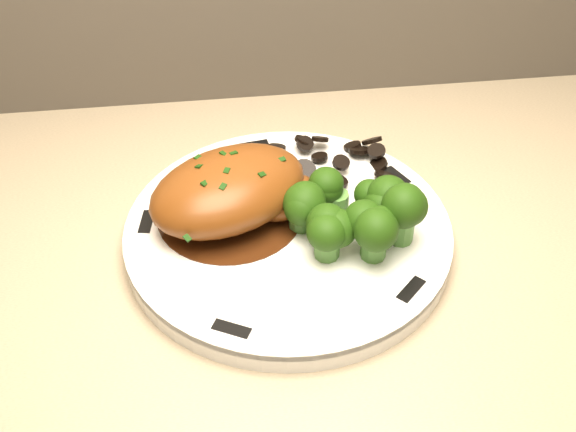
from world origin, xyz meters
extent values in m
cube|color=#4C443A|center=(0.14, 1.99, 1.00)|extent=(2.18, 0.02, 0.12)
cylinder|color=white|center=(-0.17, 1.77, 0.95)|extent=(0.27, 0.27, 0.02)
cube|color=black|center=(-0.07, 1.82, 0.96)|extent=(0.02, 0.03, 0.00)
cube|color=black|center=(-0.18, 1.87, 0.96)|extent=(0.03, 0.01, 0.00)
cube|color=black|center=(-0.27, 1.78, 0.96)|extent=(0.01, 0.03, 0.00)
cube|color=black|center=(-0.22, 1.67, 0.96)|extent=(0.03, 0.02, 0.00)
cube|color=black|center=(-0.09, 1.69, 0.96)|extent=(0.02, 0.02, 0.00)
cylinder|color=#3B1B0A|center=(-0.21, 1.78, 0.96)|extent=(0.11, 0.11, 0.00)
ellipsoid|color=brown|center=(-0.21, 1.78, 0.98)|extent=(0.15, 0.13, 0.05)
ellipsoid|color=brown|center=(-0.17, 1.78, 0.97)|extent=(0.07, 0.06, 0.03)
cube|color=#13340A|center=(-0.24, 1.77, 1.00)|extent=(0.01, 0.00, 0.00)
cube|color=#13340A|center=(-0.23, 1.78, 1.01)|extent=(0.01, 0.00, 0.00)
cube|color=#13340A|center=(-0.22, 1.79, 1.01)|extent=(0.01, 0.00, 0.00)
cube|color=#13340A|center=(-0.20, 1.79, 1.01)|extent=(0.01, 0.00, 0.00)
cube|color=#13340A|center=(-0.19, 1.80, 1.01)|extent=(0.01, 0.00, 0.00)
cube|color=#13340A|center=(-0.18, 1.81, 1.00)|extent=(0.01, 0.00, 0.00)
cylinder|color=black|center=(-0.09, 1.83, 0.96)|extent=(0.02, 0.01, 0.01)
cylinder|color=black|center=(-0.09, 1.84, 0.96)|extent=(0.02, 0.02, 0.01)
cylinder|color=black|center=(-0.10, 1.85, 0.97)|extent=(0.02, 0.02, 0.01)
cylinder|color=black|center=(-0.11, 1.85, 0.96)|extent=(0.02, 0.02, 0.01)
cylinder|color=black|center=(-0.12, 1.85, 0.96)|extent=(0.02, 0.02, 0.01)
cylinder|color=black|center=(-0.13, 1.85, 0.97)|extent=(0.02, 0.02, 0.01)
cylinder|color=black|center=(-0.14, 1.85, 0.96)|extent=(0.03, 0.02, 0.01)
cylinder|color=black|center=(-0.15, 1.84, 0.96)|extent=(0.02, 0.02, 0.00)
cylinder|color=black|center=(-0.15, 1.83, 0.97)|extent=(0.02, 0.02, 0.01)
cylinder|color=black|center=(-0.15, 1.83, 0.96)|extent=(0.03, 0.02, 0.02)
cylinder|color=black|center=(-0.14, 1.82, 0.96)|extent=(0.03, 0.03, 0.01)
cylinder|color=black|center=(-0.13, 1.81, 0.97)|extent=(0.03, 0.03, 0.01)
cylinder|color=black|center=(-0.12, 1.81, 0.96)|extent=(0.02, 0.02, 0.01)
cylinder|color=black|center=(-0.11, 1.81, 0.96)|extent=(0.03, 0.03, 0.01)
cylinder|color=black|center=(-0.10, 1.82, 0.97)|extent=(0.03, 0.03, 0.02)
cylinder|color=black|center=(-0.09, 1.83, 0.96)|extent=(0.03, 0.03, 0.02)
cylinder|color=#538D3B|center=(-0.16, 1.76, 0.97)|extent=(0.02, 0.02, 0.02)
sphere|color=black|center=(-0.16, 1.76, 0.99)|extent=(0.03, 0.03, 0.03)
cylinder|color=#538D3B|center=(-0.13, 1.77, 0.97)|extent=(0.02, 0.02, 0.02)
sphere|color=black|center=(-0.13, 1.77, 0.99)|extent=(0.03, 0.03, 0.03)
cylinder|color=#538D3B|center=(-0.10, 1.76, 0.97)|extent=(0.02, 0.02, 0.02)
sphere|color=black|center=(-0.10, 1.76, 0.99)|extent=(0.03, 0.03, 0.03)
cylinder|color=#538D3B|center=(-0.14, 1.73, 0.97)|extent=(0.02, 0.02, 0.02)
sphere|color=black|center=(-0.14, 1.73, 0.99)|extent=(0.03, 0.03, 0.03)
cylinder|color=#538D3B|center=(-0.11, 1.73, 0.97)|extent=(0.02, 0.02, 0.02)
sphere|color=black|center=(-0.11, 1.73, 0.99)|extent=(0.03, 0.03, 0.03)
cylinder|color=#538D3B|center=(-0.09, 1.74, 0.97)|extent=(0.02, 0.02, 0.02)
sphere|color=black|center=(-0.09, 1.74, 0.99)|extent=(0.03, 0.03, 0.03)
camera|label=1|loc=(-0.22, 1.37, 1.32)|focal=45.00mm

